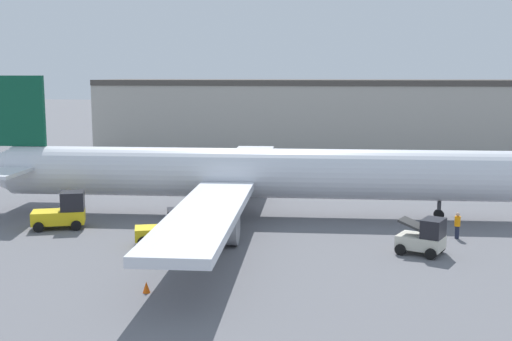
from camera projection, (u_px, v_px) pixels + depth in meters
The scene contains 8 objects.
ground_plane at pixel (256, 216), 46.74m from camera, with size 400.00×400.00×0.00m, color slate.
terminal_building at pixel (342, 117), 82.77m from camera, with size 62.71×12.62×9.48m.
airplane at pixel (243, 174), 46.37m from camera, with size 43.16×41.27×10.12m.
ground_crew_worker at pixel (457, 225), 40.12m from camera, with size 0.37×0.37×1.67m.
baggage_tug at pixel (63, 212), 42.82m from camera, with size 3.78×2.89×2.46m.
belt_loader_truck at pixel (424, 237), 36.64m from camera, with size 3.00×2.81×2.13m.
pushback_tug at pixel (170, 228), 38.68m from camera, with size 3.80×2.74×2.18m.
safety_cone_near at pixel (146, 287), 30.27m from camera, with size 0.36×0.36×0.55m.
Camera 1 is at (6.02, -45.32, 10.26)m, focal length 45.00 mm.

